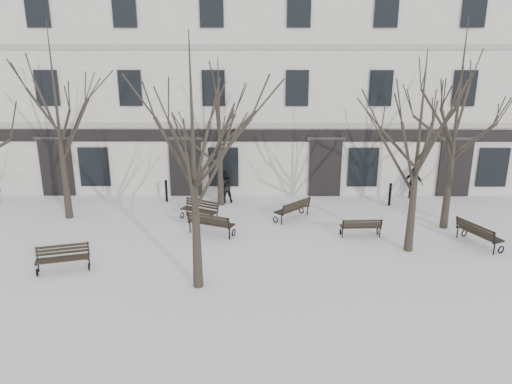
{
  "coord_description": "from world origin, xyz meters",
  "views": [
    {
      "loc": [
        0.16,
        -16.3,
        7.81
      ],
      "look_at": [
        0.06,
        3.0,
        1.74
      ],
      "focal_mm": 35.0,
      "sensor_mm": 36.0,
      "label": 1
    }
  ],
  "objects_px": {
    "tree_1": "(193,135)",
    "bench_1": "(211,223)",
    "bench_4": "(293,209)",
    "bench_0": "(63,257)",
    "bench_5": "(478,233)",
    "bench_3": "(200,209)",
    "tree_2": "(420,130)",
    "bench_2": "(361,226)"
  },
  "relations": [
    {
      "from": "tree_1",
      "to": "bench_1",
      "type": "height_order",
      "value": "tree_1"
    },
    {
      "from": "bench_4",
      "to": "bench_5",
      "type": "relative_size",
      "value": 0.87
    },
    {
      "from": "bench_1",
      "to": "bench_3",
      "type": "height_order",
      "value": "bench_1"
    },
    {
      "from": "bench_1",
      "to": "bench_3",
      "type": "xyz_separation_m",
      "value": [
        -0.64,
        1.8,
        -0.06
      ]
    },
    {
      "from": "bench_2",
      "to": "bench_3",
      "type": "distance_m",
      "value": 7.0
    },
    {
      "from": "tree_2",
      "to": "bench_3",
      "type": "bearing_deg",
      "value": 158.33
    },
    {
      "from": "bench_0",
      "to": "bench_4",
      "type": "bearing_deg",
      "value": 15.81
    },
    {
      "from": "tree_2",
      "to": "bench_0",
      "type": "distance_m",
      "value": 13.25
    },
    {
      "from": "bench_0",
      "to": "tree_1",
      "type": "bearing_deg",
      "value": -28.96
    },
    {
      "from": "bench_3",
      "to": "bench_5",
      "type": "height_order",
      "value": "bench_5"
    },
    {
      "from": "bench_2",
      "to": "bench_4",
      "type": "xyz_separation_m",
      "value": [
        -2.61,
        2.0,
        0.05
      ]
    },
    {
      "from": "tree_1",
      "to": "bench_0",
      "type": "relative_size",
      "value": 4.3
    },
    {
      "from": "bench_0",
      "to": "bench_1",
      "type": "bearing_deg",
      "value": 18.23
    },
    {
      "from": "bench_1",
      "to": "bench_2",
      "type": "distance_m",
      "value": 6.09
    },
    {
      "from": "bench_1",
      "to": "tree_1",
      "type": "bearing_deg",
      "value": 113.07
    },
    {
      "from": "bench_0",
      "to": "bench_4",
      "type": "relative_size",
      "value": 1.08
    },
    {
      "from": "tree_2",
      "to": "bench_1",
      "type": "bearing_deg",
      "value": 168.99
    },
    {
      "from": "bench_0",
      "to": "bench_2",
      "type": "xyz_separation_m",
      "value": [
        10.9,
        3.09,
        -0.04
      ]
    },
    {
      "from": "bench_1",
      "to": "bench_4",
      "type": "height_order",
      "value": "bench_1"
    },
    {
      "from": "bench_2",
      "to": "bench_4",
      "type": "height_order",
      "value": "bench_4"
    },
    {
      "from": "bench_1",
      "to": "bench_3",
      "type": "bearing_deg",
      "value": -47.3
    },
    {
      "from": "bench_2",
      "to": "bench_4",
      "type": "relative_size",
      "value": 0.96
    },
    {
      "from": "tree_1",
      "to": "tree_2",
      "type": "xyz_separation_m",
      "value": [
        7.65,
        2.89,
        -0.36
      ]
    },
    {
      "from": "bench_1",
      "to": "bench_4",
      "type": "distance_m",
      "value": 3.94
    },
    {
      "from": "tree_2",
      "to": "bench_5",
      "type": "xyz_separation_m",
      "value": [
        2.8,
        0.46,
        -4.11
      ]
    },
    {
      "from": "bench_0",
      "to": "bench_5",
      "type": "relative_size",
      "value": 0.94
    },
    {
      "from": "bench_2",
      "to": "bench_5",
      "type": "bearing_deg",
      "value": 165.5
    },
    {
      "from": "tree_1",
      "to": "bench_2",
      "type": "xyz_separation_m",
      "value": [
        6.1,
        4.22,
        -4.54
      ]
    },
    {
      "from": "bench_1",
      "to": "bench_0",
      "type": "bearing_deg",
      "value": 57.17
    },
    {
      "from": "tree_1",
      "to": "bench_2",
      "type": "relative_size",
      "value": 4.84
    },
    {
      "from": "bench_5",
      "to": "tree_1",
      "type": "bearing_deg",
      "value": 83.43
    },
    {
      "from": "bench_0",
      "to": "bench_5",
      "type": "distance_m",
      "value": 15.42
    },
    {
      "from": "tree_1",
      "to": "bench_3",
      "type": "distance_m",
      "value": 7.68
    },
    {
      "from": "tree_2",
      "to": "bench_0",
      "type": "relative_size",
      "value": 3.99
    },
    {
      "from": "bench_3",
      "to": "bench_5",
      "type": "xyz_separation_m",
      "value": [
        11.08,
        -2.83,
        0.05
      ]
    },
    {
      "from": "tree_1",
      "to": "bench_2",
      "type": "height_order",
      "value": "tree_1"
    },
    {
      "from": "tree_2",
      "to": "bench_5",
      "type": "relative_size",
      "value": 3.74
    },
    {
      "from": "tree_2",
      "to": "bench_4",
      "type": "relative_size",
      "value": 4.29
    },
    {
      "from": "bench_4",
      "to": "tree_1",
      "type": "bearing_deg",
      "value": 16.07
    },
    {
      "from": "bench_4",
      "to": "bench_3",
      "type": "bearing_deg",
      "value": -44.02
    },
    {
      "from": "tree_1",
      "to": "tree_2",
      "type": "relative_size",
      "value": 1.08
    },
    {
      "from": "tree_1",
      "to": "bench_0",
      "type": "bearing_deg",
      "value": 166.78
    }
  ]
}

